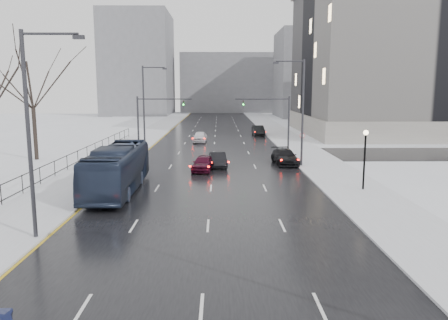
{
  "coord_description": "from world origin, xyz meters",
  "views": [
    {
      "loc": [
        0.6,
        -0.61,
        7.33
      ],
      "look_at": [
        0.94,
        28.86,
        2.5
      ],
      "focal_mm": 35.0,
      "sensor_mm": 36.0,
      "label": 1
    }
  ],
  "objects_px": {
    "no_uturn_sign": "(302,138)",
    "sedan_right_near": "(218,160)",
    "streetlight_l_near": "(33,125)",
    "sedan_center_near": "(203,163)",
    "mast_signal_right": "(279,118)",
    "bus": "(118,169)",
    "mast_signal_left": "(148,118)",
    "streetlight_l_far": "(146,103)",
    "sedan_right_far": "(285,157)",
    "lamppost_r_mid": "(365,151)",
    "streetlight_r_mid": "(300,107)",
    "tree_park_e": "(37,161)",
    "sedan_right_distant": "(258,130)",
    "sedan_center_far": "(200,137)"
  },
  "relations": [
    {
      "from": "sedan_right_far",
      "to": "streetlight_r_mid",
      "type": "bearing_deg",
      "value": -52.95
    },
    {
      "from": "sedan_right_distant",
      "to": "sedan_right_far",
      "type": "bearing_deg",
      "value": -92.77
    },
    {
      "from": "sedan_center_near",
      "to": "sedan_right_far",
      "type": "distance_m",
      "value": 8.57
    },
    {
      "from": "mast_signal_left",
      "to": "sedan_center_near",
      "type": "xyz_separation_m",
      "value": [
        6.5,
        -10.14,
        -3.36
      ]
    },
    {
      "from": "streetlight_r_mid",
      "to": "sedan_center_near",
      "type": "height_order",
      "value": "streetlight_r_mid"
    },
    {
      "from": "streetlight_l_far",
      "to": "sedan_center_far",
      "type": "bearing_deg",
      "value": 49.27
    },
    {
      "from": "mast_signal_right",
      "to": "sedan_center_near",
      "type": "relative_size",
      "value": 1.57
    },
    {
      "from": "mast_signal_right",
      "to": "bus",
      "type": "xyz_separation_m",
      "value": [
        -13.97,
        -17.9,
        -2.43
      ]
    },
    {
      "from": "lamppost_r_mid",
      "to": "sedan_right_distant",
      "type": "height_order",
      "value": "lamppost_r_mid"
    },
    {
      "from": "mast_signal_left",
      "to": "sedan_right_distant",
      "type": "height_order",
      "value": "mast_signal_left"
    },
    {
      "from": "streetlight_l_far",
      "to": "bus",
      "type": "bearing_deg",
      "value": -86.02
    },
    {
      "from": "mast_signal_right",
      "to": "sedan_right_far",
      "type": "distance_m",
      "value": 7.5
    },
    {
      "from": "streetlight_l_near",
      "to": "mast_signal_left",
      "type": "distance_m",
      "value": 28.05
    },
    {
      "from": "streetlight_l_near",
      "to": "sedan_center_near",
      "type": "xyz_separation_m",
      "value": [
        7.34,
        17.86,
        -4.87
      ]
    },
    {
      "from": "streetlight_l_far",
      "to": "sedan_right_far",
      "type": "height_order",
      "value": "streetlight_l_far"
    },
    {
      "from": "tree_park_e",
      "to": "mast_signal_left",
      "type": "height_order",
      "value": "tree_park_e"
    },
    {
      "from": "streetlight_l_far",
      "to": "sedan_right_far",
      "type": "relative_size",
      "value": 1.99
    },
    {
      "from": "sedan_right_far",
      "to": "tree_park_e",
      "type": "bearing_deg",
      "value": 169.44
    },
    {
      "from": "lamppost_r_mid",
      "to": "bus",
      "type": "xyz_separation_m",
      "value": [
        -17.64,
        0.1,
        -1.27
      ]
    },
    {
      "from": "bus",
      "to": "sedan_right_near",
      "type": "height_order",
      "value": "bus"
    },
    {
      "from": "streetlight_r_mid",
      "to": "lamppost_r_mid",
      "type": "relative_size",
      "value": 2.34
    },
    {
      "from": "streetlight_l_near",
      "to": "no_uturn_sign",
      "type": "distance_m",
      "value": 29.81
    },
    {
      "from": "bus",
      "to": "sedan_center_near",
      "type": "distance_m",
      "value": 9.75
    },
    {
      "from": "mast_signal_right",
      "to": "mast_signal_left",
      "type": "relative_size",
      "value": 1.0
    },
    {
      "from": "sedan_right_distant",
      "to": "mast_signal_right",
      "type": "bearing_deg",
      "value": -91.76
    },
    {
      "from": "streetlight_r_mid",
      "to": "streetlight_l_far",
      "type": "distance_m",
      "value": 20.27
    },
    {
      "from": "sedan_right_near",
      "to": "no_uturn_sign",
      "type": "bearing_deg",
      "value": 19.39
    },
    {
      "from": "no_uturn_sign",
      "to": "sedan_right_near",
      "type": "xyz_separation_m",
      "value": [
        -8.7,
        -4.08,
        -1.58
      ]
    },
    {
      "from": "streetlight_r_mid",
      "to": "mast_signal_left",
      "type": "relative_size",
      "value": 1.54
    },
    {
      "from": "streetlight_l_far",
      "to": "sedan_center_far",
      "type": "height_order",
      "value": "streetlight_l_far"
    },
    {
      "from": "sedan_center_near",
      "to": "tree_park_e",
      "type": "bearing_deg",
      "value": 167.84
    },
    {
      "from": "sedan_right_distant",
      "to": "streetlight_r_mid",
      "type": "bearing_deg",
      "value": -90.46
    },
    {
      "from": "streetlight_l_far",
      "to": "streetlight_l_near",
      "type": "bearing_deg",
      "value": -90.0
    },
    {
      "from": "streetlight_l_far",
      "to": "sedan_right_distant",
      "type": "height_order",
      "value": "streetlight_l_far"
    },
    {
      "from": "lamppost_r_mid",
      "to": "sedan_center_near",
      "type": "bearing_deg",
      "value": 146.39
    },
    {
      "from": "tree_park_e",
      "to": "streetlight_r_mid",
      "type": "relative_size",
      "value": 1.35
    },
    {
      "from": "sedan_center_near",
      "to": "streetlight_l_far",
      "type": "bearing_deg",
      "value": 124.75
    },
    {
      "from": "streetlight_l_far",
      "to": "sedan_center_far",
      "type": "xyz_separation_m",
      "value": [
        6.15,
        7.15,
        -4.83
      ]
    },
    {
      "from": "no_uturn_sign",
      "to": "streetlight_l_far",
      "type": "bearing_deg",
      "value": 155.27
    },
    {
      "from": "streetlight_l_near",
      "to": "mast_signal_left",
      "type": "xyz_separation_m",
      "value": [
        0.84,
        28.0,
        -1.51
      ]
    },
    {
      "from": "sedan_center_far",
      "to": "tree_park_e",
      "type": "bearing_deg",
      "value": -134.52
    },
    {
      "from": "bus",
      "to": "sedan_right_near",
      "type": "bearing_deg",
      "value": 53.05
    },
    {
      "from": "streetlight_r_mid",
      "to": "mast_signal_right",
      "type": "xyz_separation_m",
      "value": [
        -0.84,
        8.0,
        -1.51
      ]
    },
    {
      "from": "streetlight_r_mid",
      "to": "lamppost_r_mid",
      "type": "xyz_separation_m",
      "value": [
        2.83,
        -10.0,
        -2.67
      ]
    },
    {
      "from": "tree_park_e",
      "to": "sedan_center_far",
      "type": "distance_m",
      "value": 22.18
    },
    {
      "from": "sedan_right_far",
      "to": "mast_signal_right",
      "type": "bearing_deg",
      "value": 83.02
    },
    {
      "from": "lamppost_r_mid",
      "to": "streetlight_r_mid",
      "type": "bearing_deg",
      "value": 105.82
    },
    {
      "from": "streetlight_l_far",
      "to": "sedan_right_near",
      "type": "height_order",
      "value": "streetlight_l_far"
    },
    {
      "from": "tree_park_e",
      "to": "mast_signal_left",
      "type": "bearing_deg",
      "value": 20.19
    },
    {
      "from": "sedan_center_far",
      "to": "sedan_right_distant",
      "type": "xyz_separation_m",
      "value": [
        8.83,
        8.83,
        0.02
      ]
    }
  ]
}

